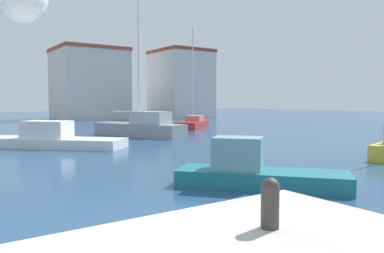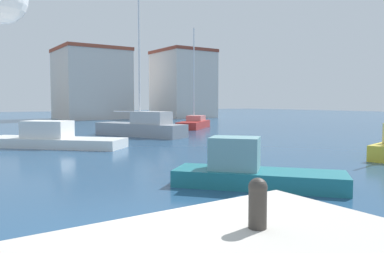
{
  "view_description": "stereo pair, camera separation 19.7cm",
  "coord_description": "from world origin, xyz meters",
  "views": [
    {
      "loc": [
        -3.05,
        -5.92,
        2.67
      ],
      "look_at": [
        10.46,
        13.66,
        1.1
      ],
      "focal_mm": 35.62,
      "sensor_mm": 36.0,
      "label": 1
    },
    {
      "loc": [
        -2.89,
        -6.03,
        2.67
      ],
      "look_at": [
        10.46,
        13.66,
        1.1
      ],
      "focal_mm": 35.62,
      "sensor_mm": 36.0,
      "label": 2
    }
  ],
  "objects": [
    {
      "name": "water",
      "position": [
        15.0,
        20.0,
        0.0
      ],
      "size": [
        160.0,
        160.0,
        0.0
      ],
      "primitive_type": "plane",
      "color": "navy",
      "rests_on": "ground"
    },
    {
      "name": "mooring_bollard",
      "position": [
        0.45,
        -2.58,
        1.42
      ],
      "size": [
        0.24,
        0.24,
        0.65
      ],
      "color": "#38332D",
      "rests_on": "pier_quay"
    },
    {
      "name": "sailboat_red_outer_mooring",
      "position": [
        18.66,
        25.35,
        0.52
      ],
      "size": [
        5.82,
        5.4,
        9.92
      ],
      "color": "#B22823",
      "rests_on": "water"
    },
    {
      "name": "sailboat_grey_far_left",
      "position": [
        10.27,
        20.17,
        0.74
      ],
      "size": [
        4.73,
        7.91,
        11.34
      ],
      "color": "gray",
      "rests_on": "water"
    },
    {
      "name": "motorboat_teal_far_right",
      "position": [
        5.29,
        2.69,
        0.48
      ],
      "size": [
        4.64,
        5.05,
        1.55
      ],
      "color": "#1E707A",
      "rests_on": "water"
    },
    {
      "name": "motorboat_white_distant_east",
      "position": [
        2.74,
        16.89,
        0.49
      ],
      "size": [
        7.44,
        7.63,
        1.54
      ],
      "color": "white",
      "rests_on": "water"
    },
    {
      "name": "waterfront_apartments",
      "position": [
        17.27,
        51.29,
        5.38
      ],
      "size": [
        9.92,
        9.9,
        10.74
      ],
      "color": "beige",
      "rests_on": "ground"
    },
    {
      "name": "warehouse_block",
      "position": [
        31.55,
        47.47,
        5.56
      ],
      "size": [
        8.12,
        9.16,
        11.11
      ],
      "color": "beige",
      "rests_on": "ground"
    }
  ]
}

